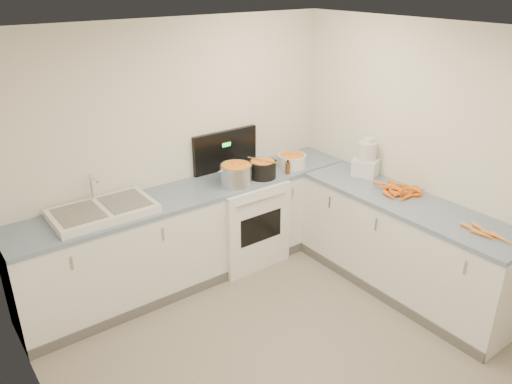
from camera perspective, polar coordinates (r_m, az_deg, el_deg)
floor at (r=4.19m, az=6.03°, el=-19.36°), size 3.50×4.00×0.00m
ceiling at (r=3.08m, az=8.11°, el=16.86°), size 3.50×4.00×0.00m
wall_back at (r=4.97m, az=-9.03°, el=4.65°), size 3.50×0.00×2.50m
wall_left at (r=2.75m, az=-21.78°, el=-14.17°), size 0.00×4.00×2.50m
wall_right at (r=4.75m, az=22.55°, el=2.12°), size 0.00×4.00×2.50m
counter_back at (r=5.04m, az=-6.84°, el=-4.63°), size 3.50×0.62×0.94m
counter_right at (r=4.98m, az=16.41°, el=-5.89°), size 0.62×2.20×0.94m
stove at (r=5.29m, az=-1.62°, el=-2.98°), size 0.76×0.65×1.36m
sink at (r=4.50m, az=-17.11°, el=-2.05°), size 0.86×0.52×0.31m
steel_pot at (r=4.88m, az=-2.30°, el=1.87°), size 0.40×0.40×0.23m
black_pot at (r=5.06m, az=0.76°, el=2.50°), size 0.35×0.35×0.19m
wooden_spoon at (r=5.02m, az=0.76°, el=3.64°), size 0.14×0.33×0.01m
mixing_bowl at (r=5.35m, az=4.11°, el=3.57°), size 0.35×0.35×0.14m
extract_bottle at (r=5.17m, az=3.65°, el=2.76°), size 0.05×0.05×0.13m
spice_jar at (r=5.30m, az=4.44°, el=3.04°), size 0.05×0.05×0.09m
food_processor at (r=5.20m, az=12.49°, el=3.63°), size 0.27×0.29×0.40m
carrot_pile at (r=4.90m, az=16.19°, el=0.21°), size 0.43×0.47×0.08m
peeled_carrots at (r=4.38m, az=24.81°, el=-4.27°), size 0.15×0.43×0.04m
peelings at (r=4.43m, az=-20.09°, el=-2.29°), size 0.23×0.27×0.01m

